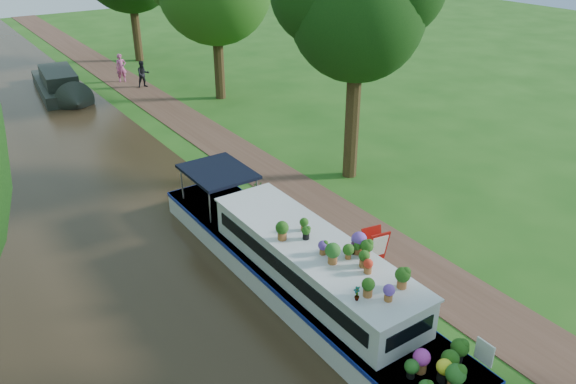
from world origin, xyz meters
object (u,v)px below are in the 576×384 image
Objects in this scene: pedestrian_pink at (121,68)px; pedestrian_dark at (143,74)px; sandwich_board at (375,247)px; second_boat at (59,85)px; plant_boat at (313,276)px.

pedestrian_pink reaches higher than pedestrian_dark.
pedestrian_dark reaches higher than sandwich_board.
pedestrian_pink is at bearing 98.80° from sandwich_board.
sandwich_board is at bearing -81.46° from pedestrian_pink.
sandwich_board is 0.63× the size of pedestrian_pink.
sandwich_board is (3.20, -22.85, -0.07)m from second_boat.
plant_boat is 8.72× the size of pedestrian_dark.
second_boat is 7.14× the size of sandwich_board.
plant_boat is at bearing -82.62° from second_boat.
sandwich_board is at bearing -90.09° from pedestrian_dark.
plant_boat is 2.77m from sandwich_board.
pedestrian_dark is at bearing 79.74° from plant_boat.
pedestrian_pink is (3.35, 23.95, 0.02)m from plant_boat.
plant_boat is 22.40m from pedestrian_dark.
sandwich_board is (2.70, 0.50, -0.34)m from plant_boat.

